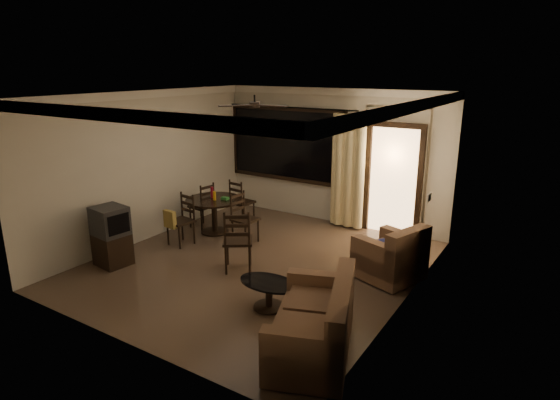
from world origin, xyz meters
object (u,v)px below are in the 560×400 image
Objects in this scene: coffee_table at (269,291)px; side_chair at (238,252)px; dining_chair_west at (203,214)px; dining_chair_south at (180,229)px; dining_chair_north at (242,210)px; armchair at (392,258)px; dining_table at (214,206)px; tv_cabinet at (111,236)px; dining_chair_east at (245,228)px; sofa at (317,325)px.

side_chair is at bearing 145.11° from coffee_table.
dining_chair_south is at bearing 24.87° from dining_chair_west.
armchair is at bearing 172.38° from dining_chair_north.
dining_table is 2.17m from tv_cabinet.
dining_chair_south is at bearing 157.70° from coffee_table.
dining_table is 1.01× the size of armchair.
armchair is at bearing 93.25° from dining_chair_west.
dining_chair_west is at bearing 114.87° from dining_chair_south.
dining_chair_east is 1.07× the size of coffee_table.
dining_chair_east reaches higher than sofa.
tv_cabinet is at bearing 154.45° from sofa.
dining_chair_north is 3.72m from coffee_table.
dining_table reaches higher than sofa.
dining_chair_east is at bearing 45.70° from dining_chair_south.
dining_chair_east is at bearing -93.11° from side_chair.
coffee_table is (2.51, -2.75, -0.02)m from dining_chair_north.
armchair is at bearing 57.79° from coffee_table.
dining_chair_south is at bearing 135.70° from dining_chair_east.
dining_table is 0.89m from dining_chair_south.
sofa is at bearing -28.28° from coffee_table.
tv_cabinet reaches higher than dining_chair_south.
dining_chair_north is at bearing 150.07° from dining_chair_west.
sofa is at bearing 1.64° from tv_cabinet.
dining_chair_east is 1.26m from side_chair.
dining_chair_south reaches higher than sofa.
dining_chair_east is at bearing 119.39° from sofa.
coffee_table is at bearing -128.89° from dining_chair_east.
dining_chair_south is 3.89m from armchair.
dining_table is 1.17× the size of dining_chair_south.
dining_chair_south is 4.12m from sofa.
dining_chair_north is at bearing -175.58° from armchair.
tv_cabinet is 0.56× the size of sofa.
dining_chair_south and dining_chair_north have the same top height.
armchair is at bearing 68.17° from sofa.
dining_chair_south is 1.00× the size of dining_chair_north.
dining_chair_west reaches higher than armchair.
coffee_table is (-1.04, 0.56, -0.08)m from sofa.
dining_chair_south is at bearing 90.00° from dining_chair_north.
dining_table is at bearing 89.91° from dining_chair_east.
dining_chair_north is 0.94× the size of tv_cabinet.
armchair is at bearing 32.26° from tv_cabinet.
dining_chair_west is at bearing 145.55° from coffee_table.
tv_cabinet is 3.05m from coffee_table.
sofa is 2.34m from armchair.
sofa is 1.19m from coffee_table.
sofa is at bearing -123.24° from dining_chair_east.
dining_chair_north is at bearing 132.41° from coffee_table.
coffee_table is at bearing -37.03° from dining_table.
dining_chair_north is at bearing 117.04° from sofa.
dining_chair_south is (-0.94, -0.74, 0.02)m from dining_chair_east.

